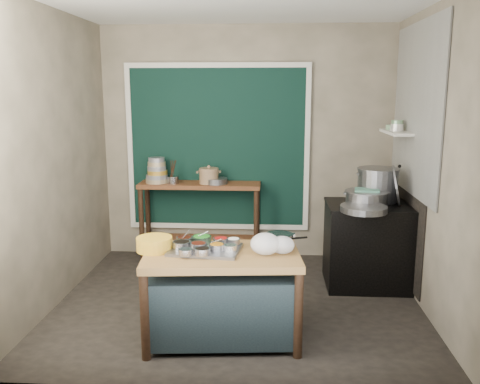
# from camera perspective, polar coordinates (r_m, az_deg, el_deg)

# --- Properties ---
(floor) EXTENTS (3.50, 3.00, 0.02)m
(floor) POSITION_cam_1_polar(r_m,az_deg,el_deg) (5.09, -0.18, -12.35)
(floor) COLOR #2B2621
(floor) RESTS_ON ground
(back_wall) EXTENTS (3.50, 0.02, 2.80)m
(back_wall) POSITION_cam_1_polar(r_m,az_deg,el_deg) (6.21, 0.75, 5.44)
(back_wall) COLOR gray
(back_wall) RESTS_ON floor
(left_wall) EXTENTS (0.02, 3.00, 2.80)m
(left_wall) POSITION_cam_1_polar(r_m,az_deg,el_deg) (5.13, -20.22, 3.51)
(left_wall) COLOR gray
(left_wall) RESTS_ON floor
(right_wall) EXTENTS (0.02, 3.00, 2.80)m
(right_wall) POSITION_cam_1_polar(r_m,az_deg,el_deg) (4.92, 20.78, 3.15)
(right_wall) COLOR gray
(right_wall) RESTS_ON floor
(ceiling) EXTENTS (3.50, 3.00, 0.02)m
(ceiling) POSITION_cam_1_polar(r_m,az_deg,el_deg) (4.73, -0.20, 20.75)
(ceiling) COLOR gray
(ceiling) RESTS_ON back_wall
(curtain_panel) EXTENTS (2.10, 0.02, 1.90)m
(curtain_panel) POSITION_cam_1_polar(r_m,az_deg,el_deg) (6.20, -2.51, 4.96)
(curtain_panel) COLOR black
(curtain_panel) RESTS_ON back_wall
(curtain_frame) EXTENTS (2.22, 0.03, 2.02)m
(curtain_frame) POSITION_cam_1_polar(r_m,az_deg,el_deg) (6.19, -2.52, 4.95)
(curtain_frame) COLOR beige
(curtain_frame) RESTS_ON back_wall
(tile_panel) EXTENTS (0.02, 1.70, 1.70)m
(tile_panel) POSITION_cam_1_polar(r_m,az_deg,el_deg) (5.40, 19.16, 8.73)
(tile_panel) COLOR #B2B2AA
(tile_panel) RESTS_ON right_wall
(soot_patch) EXTENTS (0.01, 1.30, 1.30)m
(soot_patch) POSITION_cam_1_polar(r_m,az_deg,el_deg) (5.65, 18.19, -2.92)
(soot_patch) COLOR black
(soot_patch) RESTS_ON right_wall
(wall_shelf) EXTENTS (0.22, 0.70, 0.03)m
(wall_shelf) POSITION_cam_1_polar(r_m,az_deg,el_deg) (5.68, 17.17, 6.42)
(wall_shelf) COLOR beige
(wall_shelf) RESTS_ON right_wall
(prep_table) EXTENTS (1.31, 0.83, 0.75)m
(prep_table) POSITION_cam_1_polar(r_m,az_deg,el_deg) (4.26, -2.01, -11.62)
(prep_table) COLOR brown
(prep_table) RESTS_ON floor
(back_counter) EXTENTS (1.45, 0.40, 0.95)m
(back_counter) POSITION_cam_1_polar(r_m,az_deg,el_deg) (6.20, -4.47, -3.30)
(back_counter) COLOR brown
(back_counter) RESTS_ON floor
(stove_block) EXTENTS (0.90, 0.68, 0.85)m
(stove_block) POSITION_cam_1_polar(r_m,az_deg,el_deg) (5.55, 14.35, -5.92)
(stove_block) COLOR black
(stove_block) RESTS_ON floor
(stove_top) EXTENTS (0.92, 0.69, 0.03)m
(stove_top) POSITION_cam_1_polar(r_m,az_deg,el_deg) (5.43, 14.57, -1.49)
(stove_top) COLOR black
(stove_top) RESTS_ON stove_block
(condiment_tray) EXTENTS (0.60, 0.46, 0.02)m
(condiment_tray) POSITION_cam_1_polar(r_m,az_deg,el_deg) (4.17, -3.94, -6.47)
(condiment_tray) COLOR gray
(condiment_tray) RESTS_ON prep_table
(condiment_bowls) EXTENTS (0.54, 0.44, 0.06)m
(condiment_bowls) POSITION_cam_1_polar(r_m,az_deg,el_deg) (4.18, -4.19, -5.88)
(condiment_bowls) COLOR gray
(condiment_bowls) RESTS_ON condiment_tray
(yellow_basin) EXTENTS (0.33, 0.33, 0.11)m
(yellow_basin) POSITION_cam_1_polar(r_m,az_deg,el_deg) (4.22, -9.58, -5.77)
(yellow_basin) COLOR orange
(yellow_basin) RESTS_ON prep_table
(saucepan) EXTENTS (0.30, 0.30, 0.13)m
(saucepan) POSITION_cam_1_polar(r_m,az_deg,el_deg) (4.22, 4.44, -5.53)
(saucepan) COLOR gray
(saucepan) RESTS_ON prep_table
(plastic_bag_a) EXTENTS (0.29, 0.27, 0.18)m
(plastic_bag_a) POSITION_cam_1_polar(r_m,az_deg,el_deg) (4.06, 2.85, -5.84)
(plastic_bag_a) COLOR white
(plastic_bag_a) RESTS_ON prep_table
(plastic_bag_b) EXTENTS (0.23, 0.21, 0.14)m
(plastic_bag_b) POSITION_cam_1_polar(r_m,az_deg,el_deg) (4.10, 4.79, -5.94)
(plastic_bag_b) COLOR white
(plastic_bag_b) RESTS_ON prep_table
(bowl_stack) EXTENTS (0.27, 0.27, 0.30)m
(bowl_stack) POSITION_cam_1_polar(r_m,az_deg,el_deg) (6.15, -9.30, 2.26)
(bowl_stack) COLOR tan
(bowl_stack) RESTS_ON back_counter
(utensil_cup) EXTENTS (0.18, 0.18, 0.09)m
(utensil_cup) POSITION_cam_1_polar(r_m,az_deg,el_deg) (6.09, -7.54, 1.37)
(utensil_cup) COLOR gray
(utensil_cup) RESTS_ON back_counter
(ceramic_crock) EXTENTS (0.28, 0.28, 0.16)m
(ceramic_crock) POSITION_cam_1_polar(r_m,az_deg,el_deg) (6.03, -3.51, 1.73)
(ceramic_crock) COLOR #856648
(ceramic_crock) RESTS_ON back_counter
(wide_bowl) EXTENTS (0.32, 0.32, 0.07)m
(wide_bowl) POSITION_cam_1_polar(r_m,az_deg,el_deg) (6.02, -2.69, 1.25)
(wide_bowl) COLOR gray
(wide_bowl) RESTS_ON back_counter
(stock_pot) EXTENTS (0.56, 0.56, 0.35)m
(stock_pot) POSITION_cam_1_polar(r_m,az_deg,el_deg) (5.57, 15.18, 0.80)
(stock_pot) COLOR gray
(stock_pot) RESTS_ON stove_top
(pot_lid) EXTENTS (0.19, 0.43, 0.42)m
(pot_lid) POSITION_cam_1_polar(r_m,az_deg,el_deg) (5.43, 17.15, 0.74)
(pot_lid) COLOR gray
(pot_lid) RESTS_ON stove_top
(steamer) EXTENTS (0.52, 0.52, 0.15)m
(steamer) POSITION_cam_1_polar(r_m,az_deg,el_deg) (5.36, 14.04, -0.65)
(steamer) COLOR gray
(steamer) RESTS_ON stove_top
(green_cloth) EXTENTS (0.27, 0.22, 0.02)m
(green_cloth) POSITION_cam_1_polar(r_m,az_deg,el_deg) (5.35, 14.08, 0.22)
(green_cloth) COLOR #4E8973
(green_cloth) RESTS_ON steamer
(shallow_pan) EXTENTS (0.60, 0.60, 0.06)m
(shallow_pan) POSITION_cam_1_polar(r_m,az_deg,el_deg) (5.07, 13.72, -1.84)
(shallow_pan) COLOR gray
(shallow_pan) RESTS_ON stove_top
(shelf_bowl_stack) EXTENTS (0.14, 0.14, 0.11)m
(shelf_bowl_stack) POSITION_cam_1_polar(r_m,az_deg,el_deg) (5.67, 17.22, 7.10)
(shelf_bowl_stack) COLOR silver
(shelf_bowl_stack) RESTS_ON wall_shelf
(shelf_bowl_green) EXTENTS (0.16, 0.16, 0.05)m
(shelf_bowl_green) POSITION_cam_1_polar(r_m,az_deg,el_deg) (5.89, 16.71, 6.99)
(shelf_bowl_green) COLOR gray
(shelf_bowl_green) RESTS_ON wall_shelf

